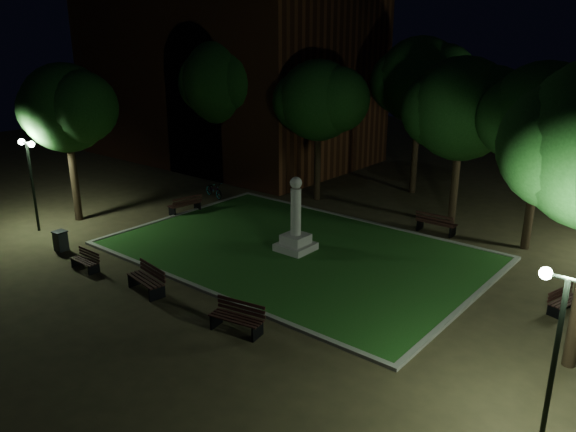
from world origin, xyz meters
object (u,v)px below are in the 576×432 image
object	(u,v)px
bench_right_side	(564,301)
monument	(296,231)
bench_west_near	(86,261)
bicycle	(214,190)
bench_far_side	(436,224)
bench_near_right	(237,318)
bench_left_side	(186,205)
trash_bin	(61,241)
bench_near_left	(148,280)

from	to	relation	value
bench_right_side	monument	bearing A→B (deg)	113.41
monument	bench_right_side	distance (m)	10.37
bench_west_near	bicycle	distance (m)	10.77
bench_right_side	bench_far_side	xyz separation A→B (m)	(-6.66, 4.39, 0.10)
bench_near_right	bench_left_side	bearing A→B (deg)	135.91
monument	bench_left_side	world-z (taller)	monument
bench_near_right	trash_bin	bearing A→B (deg)	168.75
monument	trash_bin	size ratio (longest dim) A/B	3.66
monument	bench_west_near	distance (m)	8.48
bench_near_right	monument	bearing A→B (deg)	102.85
bench_near_right	bench_west_near	xyz separation A→B (m)	(-7.96, -0.32, -0.09)
bench_near_right	bicycle	size ratio (longest dim) A/B	1.09
bicycle	bench_near_left	bearing A→B (deg)	-130.71
bench_near_left	trash_bin	xyz separation A→B (m)	(-6.14, 0.15, -0.02)
monument	bench_west_near	size ratio (longest dim) A/B	2.30
bench_near_left	bench_far_side	distance (m)	13.34
bicycle	bench_left_side	bearing A→B (deg)	-146.86
bench_left_side	bench_far_side	size ratio (longest dim) A/B	0.98
monument	bicycle	xyz separation A→B (m)	(-8.70, 3.53, -0.52)
bench_west_near	bench_right_side	world-z (taller)	bench_right_side
bench_west_near	bench_right_side	xyz separation A→B (m)	(15.46, 8.15, 0.02)
bench_left_side	bench_right_side	bearing A→B (deg)	101.40
bicycle	bench_right_side	bearing A→B (deg)	-82.14
monument	bench_far_side	distance (m)	6.90
bench_left_side	trash_bin	distance (m)	6.78
bench_west_near	bench_left_side	xyz separation A→B (m)	(-2.46, 7.22, 0.09)
bench_near_left	bicycle	size ratio (longest dim) A/B	1.10
trash_bin	bicycle	world-z (taller)	bicycle
bench_right_side	bicycle	distance (m)	19.06
trash_bin	bench_far_side	bearing A→B (deg)	46.63
bench_left_side	bench_right_side	xyz separation A→B (m)	(17.92, 0.93, -0.07)
monument	bench_left_side	xyz separation A→B (m)	(-7.67, 0.55, -0.51)
bench_near_left	bicycle	world-z (taller)	bench_near_left
bench_near_left	bench_left_side	distance (m)	9.14
trash_bin	bench_west_near	bearing A→B (deg)	-9.49
bench_right_side	bench_far_side	world-z (taller)	bench_far_side
bicycle	bench_near_right	bearing A→B (deg)	-116.74
bench_far_side	bench_west_near	bearing A→B (deg)	54.17
monument	bench_left_side	bearing A→B (deg)	175.87
monument	bench_right_side	bearing A→B (deg)	8.25
bench_near_right	bench_west_near	size ratio (longest dim) A/B	1.32
bench_west_near	trash_bin	size ratio (longest dim) A/B	1.59
bench_near_right	bicycle	world-z (taller)	bench_near_right
bench_west_near	bench_far_side	bearing A→B (deg)	54.64
bench_near_left	bench_far_side	bearing A→B (deg)	75.74
monument	bicycle	bearing A→B (deg)	157.94
monument	bench_left_side	size ratio (longest dim) A/B	1.79
bench_near_right	bench_near_left	bearing A→B (deg)	169.72
bench_near_left	trash_bin	bearing A→B (deg)	-172.24
bench_near_left	bicycle	bearing A→B (deg)	134.40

